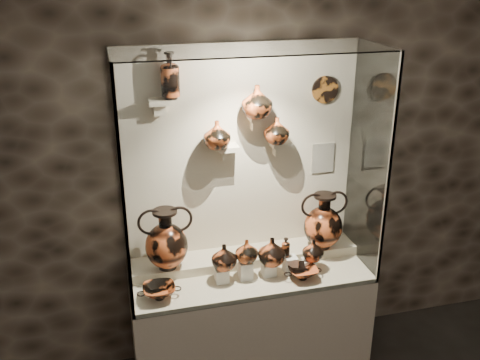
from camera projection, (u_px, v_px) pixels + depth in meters
name	position (u px, v px, depth m)	size (l,w,h in m)	color
wall_back	(239.00, 157.00, 3.80)	(5.00, 0.02, 3.20)	black
plinth	(250.00, 323.00, 3.96)	(1.70, 0.60, 0.80)	beige
front_tier	(250.00, 275.00, 3.81)	(1.68, 0.58, 0.03)	beige
rear_tier	(244.00, 259.00, 3.95)	(1.70, 0.25, 0.10)	beige
back_panel	(239.00, 157.00, 3.79)	(1.70, 0.03, 1.60)	beige
glass_front	(264.00, 189.00, 3.25)	(1.70, 0.01, 1.60)	white
glass_left	(120.00, 185.00, 3.31)	(0.01, 0.60, 1.60)	white
glass_right	(368.00, 161.00, 3.71)	(0.01, 0.60, 1.60)	white
glass_top	(252.00, 49.00, 3.21)	(1.70, 0.60, 0.01)	white
frame_post_left	(124.00, 203.00, 3.06)	(0.02, 0.02, 1.60)	gray
frame_post_right	(388.00, 176.00, 3.45)	(0.02, 0.02, 1.60)	gray
pedestal_a	(222.00, 275.00, 3.69)	(0.09, 0.09, 0.10)	silver
pedestal_b	(245.00, 270.00, 3.72)	(0.09, 0.09, 0.13)	silver
pedestal_c	(269.00, 269.00, 3.77)	(0.09, 0.09, 0.09)	silver
pedestal_d	(290.00, 264.00, 3.80)	(0.09, 0.09, 0.12)	silver
pedestal_e	(308.00, 264.00, 3.84)	(0.09, 0.09, 0.08)	silver
bracket_ul	(159.00, 102.00, 3.43)	(0.14, 0.12, 0.04)	beige
bracket_ca	(228.00, 148.00, 3.67)	(0.14, 0.12, 0.04)	beige
bracket_cb	(256.00, 118.00, 3.64)	(0.10, 0.12, 0.04)	beige
bracket_cc	(280.00, 144.00, 3.76)	(0.14, 0.12, 0.04)	beige
amphora_left	(166.00, 239.00, 3.66)	(0.36, 0.36, 0.44)	#D35828
amphora_right	(323.00, 221.00, 3.94)	(0.34, 0.34, 0.43)	#D35828
jug_a	(224.00, 257.00, 3.63)	(0.18, 0.18, 0.18)	#D35828
jug_b	(247.00, 251.00, 3.67)	(0.16, 0.16, 0.17)	#B74C20
jug_c	(272.00, 251.00, 3.70)	(0.19, 0.19, 0.20)	#D35828
jug_e	(313.00, 250.00, 3.78)	(0.15, 0.15, 0.16)	#D35828
lekythos_small	(286.00, 246.00, 3.75)	(0.07, 0.07, 0.16)	#B74C20
kylix_left	(159.00, 291.00, 3.49)	(0.28, 0.23, 0.11)	#B74C20
kylix_right	(303.00, 272.00, 3.72)	(0.26, 0.22, 0.10)	#D35828
lekythos_tall	(170.00, 73.00, 3.37)	(0.13, 0.13, 0.33)	#D35828
ovoid_vase_a	(217.00, 135.00, 3.57)	(0.18, 0.18, 0.19)	#B74C20
ovoid_vase_b	(257.00, 101.00, 3.54)	(0.21, 0.21, 0.22)	#B74C20
ovoid_vase_c	(277.00, 131.00, 3.67)	(0.18, 0.18, 0.18)	#B74C20
wall_plate	(325.00, 90.00, 3.74)	(0.19, 0.19, 0.02)	#B26623
info_placard	(323.00, 158.00, 3.95)	(0.17, 0.01, 0.23)	beige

